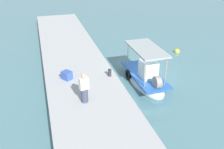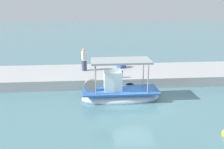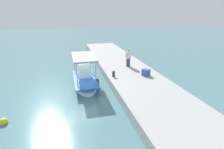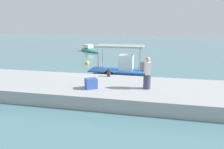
# 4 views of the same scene
# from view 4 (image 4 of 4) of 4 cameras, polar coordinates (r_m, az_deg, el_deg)

# --- Properties ---
(ground_plane) EXTENTS (120.00, 120.00, 0.00)m
(ground_plane) POSITION_cam_4_polar(r_m,az_deg,el_deg) (17.12, -0.18, -0.51)
(ground_plane) COLOR slate
(dock_quay) EXTENTS (36.00, 4.77, 0.72)m
(dock_quay) POSITION_cam_4_polar(r_m,az_deg,el_deg) (12.64, -4.76, -4.09)
(dock_quay) COLOR #A4A5A5
(dock_quay) RESTS_ON ground_plane
(main_fishing_boat) EXTENTS (5.01, 2.02, 2.98)m
(main_fishing_boat) POSITION_cam_4_polar(r_m,az_deg,el_deg) (16.51, 2.48, 0.63)
(main_fishing_boat) COLOR silver
(main_fishing_boat) RESTS_ON ground_plane
(fisherman_near_bollard) EXTENTS (0.49, 0.56, 1.79)m
(fisherman_near_bollard) POSITION_cam_4_polar(r_m,az_deg,el_deg) (11.48, 9.75, 0.01)
(fisherman_near_bollard) COLOR #3C4259
(fisherman_near_bollard) RESTS_ON dock_quay
(mooring_bollard) EXTENTS (0.24, 0.24, 0.50)m
(mooring_bollard) POSITION_cam_4_polar(r_m,az_deg,el_deg) (14.14, -0.89, 0.48)
(mooring_bollard) COLOR #2D2D33
(mooring_bollard) RESTS_ON dock_quay
(cargo_crate) EXTENTS (0.80, 0.77, 0.57)m
(cargo_crate) POSITION_cam_4_polar(r_m,az_deg,el_deg) (11.56, -5.81, -2.48)
(cargo_crate) COLOR #3756A9
(cargo_crate) RESTS_ON dock_quay
(marker_buoy) EXTENTS (0.48, 0.48, 0.48)m
(marker_buoy) POSITION_cam_4_polar(r_m,az_deg,el_deg) (22.57, -6.88, 3.15)
(marker_buoy) COLOR yellow
(marker_buoy) RESTS_ON ground_plane
(moored_boat_near) EXTENTS (5.02, 4.98, 1.33)m
(moored_boat_near) POSITION_cam_4_polar(r_m,az_deg,el_deg) (33.01, -6.15, 6.72)
(moored_boat_near) COLOR #2D856B
(moored_boat_near) RESTS_ON ground_plane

